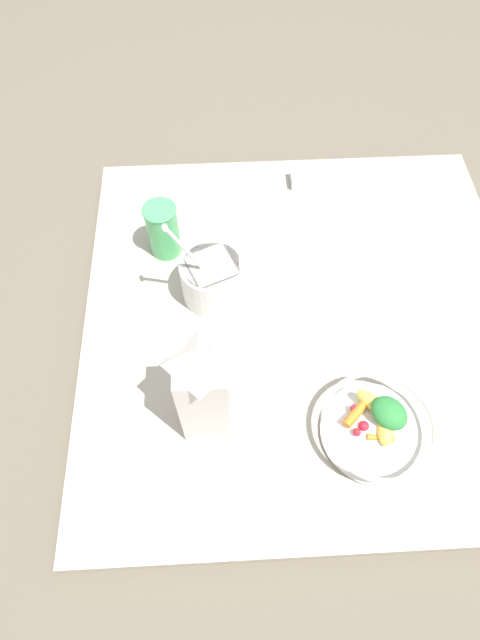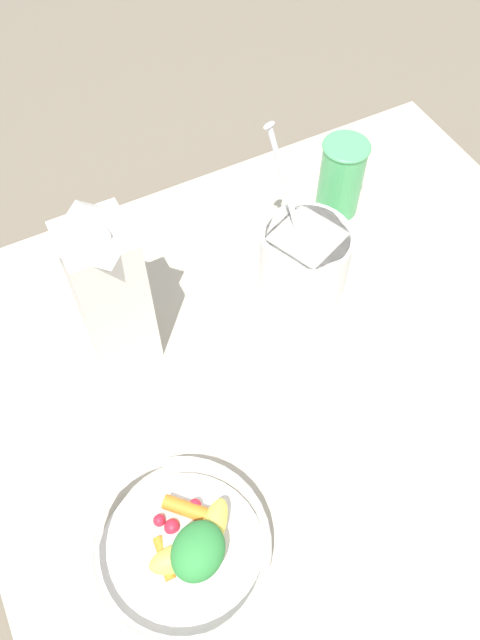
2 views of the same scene
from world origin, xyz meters
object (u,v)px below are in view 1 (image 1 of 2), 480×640
(fruit_bowl, at_px, (377,426))
(yogurt_tub, at_px, (212,278))
(milk_carton, at_px, (204,388))
(drinking_cup, at_px, (163,229))
(spice_jar, at_px, (301,179))

(fruit_bowl, xyz_separation_m, yogurt_tub, (0.34, 0.30, 0.02))
(fruit_bowl, distance_m, milk_carton, 0.33)
(fruit_bowl, distance_m, drinking_cup, 0.62)
(fruit_bowl, bearing_deg, spice_jar, 5.44)
(milk_carton, xyz_separation_m, yogurt_tub, (0.29, -0.02, -0.09))
(yogurt_tub, bearing_deg, milk_carton, 176.66)
(yogurt_tub, height_order, spice_jar, yogurt_tub)
(spice_jar, bearing_deg, fruit_bowl, -174.56)
(milk_carton, relative_size, yogurt_tub, 1.11)
(milk_carton, height_order, spice_jar, milk_carton)
(drinking_cup, bearing_deg, yogurt_tub, -140.53)
(milk_carton, distance_m, spice_jar, 0.68)
(drinking_cup, bearing_deg, milk_carton, -167.87)
(milk_carton, bearing_deg, fruit_bowl, -98.44)
(drinking_cup, xyz_separation_m, spice_jar, (0.20, -0.34, -0.06))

